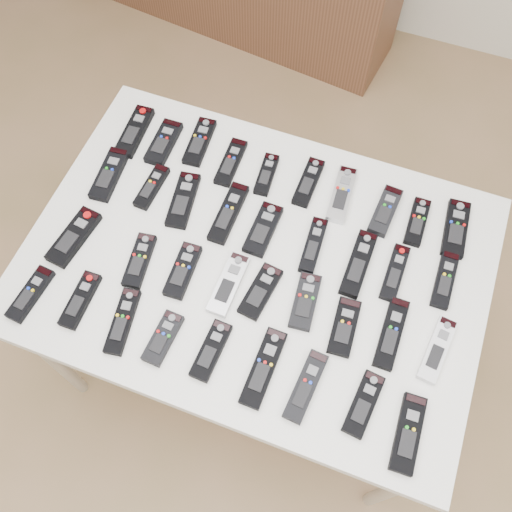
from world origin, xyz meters
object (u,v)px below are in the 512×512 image
(remote_6, at_px, (342,195))
(remote_19, at_px, (74,237))
(remote_11, at_px, (152,187))
(remote_33, at_px, (264,368))
(remote_21, at_px, (183,271))
(remote_35, at_px, (364,404))
(table, at_px, (256,268))
(remote_4, at_px, (266,175))
(remote_17, at_px, (395,273))
(remote_1, at_px, (164,143))
(remote_14, at_px, (263,229))
(remote_29, at_px, (80,300))
(remote_3, at_px, (231,162))
(remote_13, at_px, (229,213))
(remote_22, at_px, (229,284))
(remote_7, at_px, (385,211))
(remote_23, at_px, (260,291))
(remote_18, at_px, (445,280))
(remote_24, at_px, (305,301))
(remote_5, at_px, (308,182))
(remote_28, at_px, (31,294))
(remote_9, at_px, (456,229))
(remote_10, at_px, (109,174))
(remote_20, at_px, (139,261))
(remote_2, at_px, (200,142))
(remote_16, at_px, (358,264))
(remote_34, at_px, (306,386))
(remote_15, at_px, (313,246))
(remote_36, at_px, (408,433))
(remote_30, at_px, (123,321))
(remote_12, at_px, (183,200))
(remote_8, at_px, (417,222))
(remote_0, at_px, (135,131))
(remote_32, at_px, (211,350))

(remote_6, xyz_separation_m, remote_19, (-0.65, -0.39, 0.00))
(remote_11, distance_m, remote_33, 0.63)
(remote_21, height_order, remote_35, remote_21)
(table, distance_m, remote_4, 0.28)
(remote_17, bearing_deg, remote_1, 167.40)
(remote_14, xyz_separation_m, remote_29, (-0.38, -0.37, 0.00))
(remote_3, relative_size, remote_13, 0.85)
(remote_17, bearing_deg, remote_22, -154.65)
(remote_7, bearing_deg, remote_4, -175.77)
(table, bearing_deg, remote_23, -62.65)
(remote_18, bearing_deg, remote_24, -150.51)
(remote_5, bearing_deg, remote_28, -133.39)
(remote_6, distance_m, remote_9, 0.33)
(remote_1, relative_size, remote_10, 0.90)
(remote_10, xyz_separation_m, remote_20, (0.21, -0.22, -0.00))
(remote_7, bearing_deg, remote_29, -136.98)
(remote_20, bearing_deg, remote_2, 82.59)
(remote_3, distance_m, remote_21, 0.38)
(remote_14, xyz_separation_m, remote_16, (0.28, -0.01, 0.00))
(remote_1, relative_size, remote_18, 0.96)
(table, xyz_separation_m, remote_19, (-0.49, -0.12, 0.07))
(remote_18, height_order, remote_35, remote_35)
(remote_17, relative_size, remote_34, 0.92)
(remote_2, height_order, remote_33, same)
(remote_11, distance_m, remote_29, 0.39)
(remote_15, xyz_separation_m, remote_24, (0.03, -0.16, -0.00))
(remote_22, relative_size, remote_33, 0.89)
(remote_19, bearing_deg, remote_24, 10.68)
(remote_15, bearing_deg, remote_36, -51.24)
(remote_30, bearing_deg, remote_22, 32.79)
(remote_22, bearing_deg, remote_18, 22.41)
(remote_12, relative_size, remote_21, 1.13)
(remote_11, height_order, remote_29, same)
(remote_8, height_order, remote_36, remote_36)
(remote_2, distance_m, remote_13, 0.27)
(remote_0, distance_m, remote_34, 0.93)
(remote_10, relative_size, remote_30, 1.01)
(table, height_order, remote_0, remote_0)
(remote_1, xyz_separation_m, remote_21, (0.23, -0.37, 0.00))
(remote_9, xyz_separation_m, remote_34, (-0.25, -0.57, 0.00))
(remote_4, xyz_separation_m, remote_8, (0.45, -0.00, -0.00))
(remote_32, bearing_deg, remote_12, 125.14)
(remote_1, relative_size, remote_17, 0.97)
(remote_4, height_order, remote_13, remote_13)
(remote_0, relative_size, remote_13, 0.95)
(remote_8, relative_size, remote_23, 0.97)
(remote_3, height_order, remote_35, remote_35)
(remote_6, distance_m, remote_30, 0.71)
(table, bearing_deg, remote_34, -50.44)
(remote_34, bearing_deg, remote_35, 8.02)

